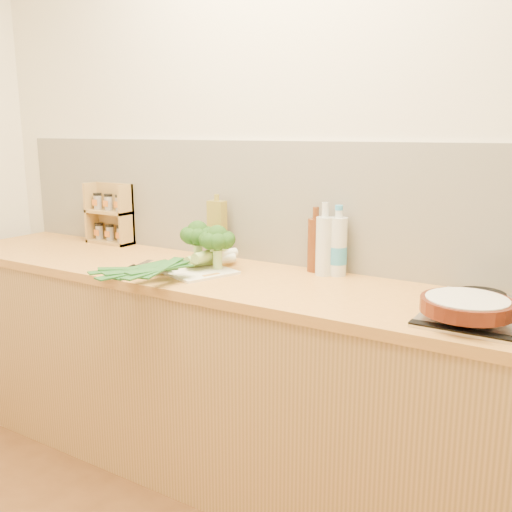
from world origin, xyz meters
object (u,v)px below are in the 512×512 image
(spice_rack, at_px, (111,217))
(skillet, at_px, (468,305))
(chopping_board, at_px, (193,270))
(chefs_knife, at_px, (132,268))

(spice_rack, bearing_deg, skillet, -11.48)
(chopping_board, height_order, skillet, skillet)
(chopping_board, distance_m, spice_rack, 0.80)
(skillet, bearing_deg, chopping_board, 157.17)
(chopping_board, distance_m, skillet, 1.15)
(chopping_board, height_order, chefs_knife, chefs_knife)
(chefs_knife, distance_m, spice_rack, 0.65)
(spice_rack, bearing_deg, chefs_knife, -37.61)
(chefs_knife, bearing_deg, skillet, -15.57)
(chopping_board, relative_size, chefs_knife, 1.28)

